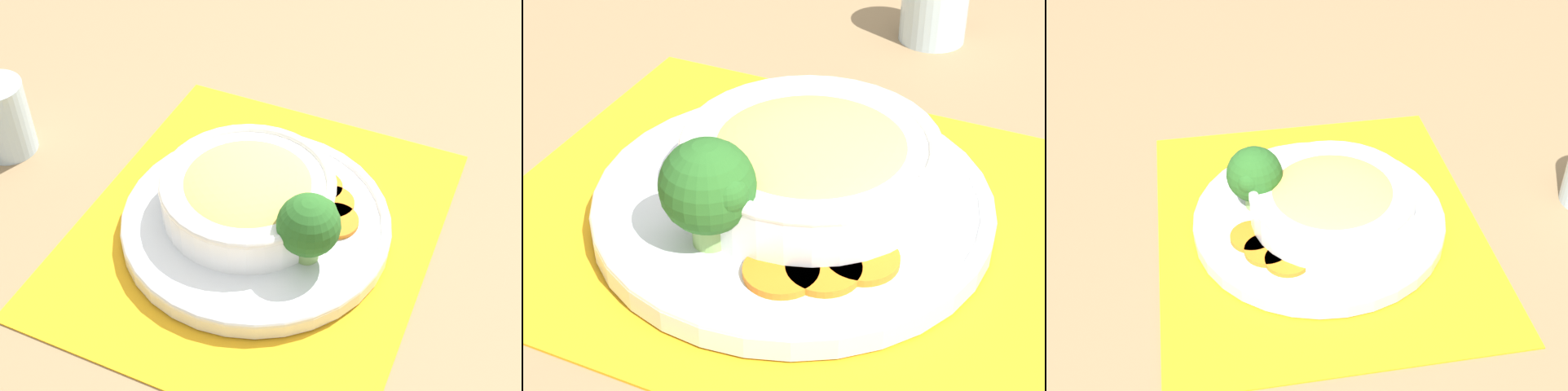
# 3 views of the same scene
# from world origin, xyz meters

# --- Properties ---
(ground_plane) EXTENTS (4.00, 4.00, 0.00)m
(ground_plane) POSITION_xyz_m (0.00, 0.00, 0.00)
(ground_plane) COLOR #8C704C
(placemat) EXTENTS (0.43, 0.37, 0.00)m
(placemat) POSITION_xyz_m (0.00, 0.00, 0.00)
(placemat) COLOR orange
(placemat) RESTS_ON ground_plane
(plate) EXTENTS (0.29, 0.29, 0.02)m
(plate) POSITION_xyz_m (0.00, 0.00, 0.02)
(plate) COLOR silver
(plate) RESTS_ON placemat
(bowl) EXTENTS (0.18, 0.18, 0.05)m
(bowl) POSITION_xyz_m (-0.01, -0.01, 0.05)
(bowl) COLOR white
(bowl) RESTS_ON plate
(broccoli_floret) EXTENTS (0.06, 0.06, 0.08)m
(broccoli_floret) POSITION_xyz_m (0.03, 0.07, 0.06)
(broccoli_floret) COLOR #84AD5B
(broccoli_floret) RESTS_ON plate
(carrot_slice_near) EXTENTS (0.05, 0.05, 0.01)m
(carrot_slice_near) POSITION_xyz_m (-0.03, 0.08, 0.02)
(carrot_slice_near) COLOR orange
(carrot_slice_near) RESTS_ON plate
(carrot_slice_middle) EXTENTS (0.05, 0.05, 0.01)m
(carrot_slice_middle) POSITION_xyz_m (-0.05, 0.07, 0.02)
(carrot_slice_middle) COLOR orange
(carrot_slice_middle) RESTS_ON plate
(carrot_slice_far) EXTENTS (0.05, 0.05, 0.01)m
(carrot_slice_far) POSITION_xyz_m (-0.07, 0.05, 0.02)
(carrot_slice_far) COLOR orange
(carrot_slice_far) RESTS_ON plate
(water_glass) EXTENTS (0.07, 0.07, 0.09)m
(water_glass) POSITION_xyz_m (-0.01, -0.33, 0.04)
(water_glass) COLOR silver
(water_glass) RESTS_ON ground_plane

